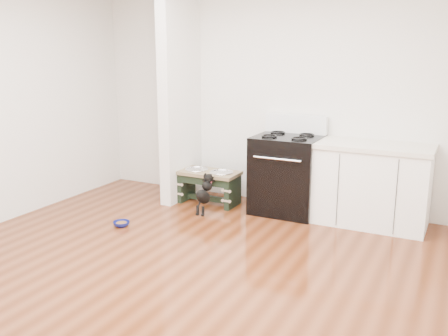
# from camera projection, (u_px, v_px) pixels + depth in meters

# --- Properties ---
(ground) EXTENTS (5.00, 5.00, 0.00)m
(ground) POSITION_uv_depth(u_px,v_px,m) (172.00, 280.00, 4.25)
(ground) COLOR #4B200D
(ground) RESTS_ON ground
(room_shell) EXTENTS (5.00, 5.00, 5.00)m
(room_shell) POSITION_uv_depth(u_px,v_px,m) (167.00, 88.00, 3.87)
(room_shell) COLOR silver
(room_shell) RESTS_ON ground
(partition_wall) EXTENTS (0.15, 0.80, 2.70)m
(partition_wall) POSITION_uv_depth(u_px,v_px,m) (180.00, 95.00, 6.27)
(partition_wall) COLOR silver
(partition_wall) RESTS_ON ground
(oven_range) EXTENTS (0.76, 0.69, 1.14)m
(oven_range) POSITION_uv_depth(u_px,v_px,m) (287.00, 173.00, 5.90)
(oven_range) COLOR black
(oven_range) RESTS_ON ground
(cabinet_run) EXTENTS (1.24, 0.64, 0.91)m
(cabinet_run) POSITION_uv_depth(u_px,v_px,m) (372.00, 185.00, 5.50)
(cabinet_run) COLOR white
(cabinet_run) RESTS_ON ground
(dog_feeder) EXTENTS (0.76, 0.41, 0.43)m
(dog_feeder) POSITION_uv_depth(u_px,v_px,m) (209.00, 181.00, 6.27)
(dog_feeder) COLOR black
(dog_feeder) RESTS_ON ground
(puppy) EXTENTS (0.13, 0.39, 0.46)m
(puppy) POSITION_uv_depth(u_px,v_px,m) (205.00, 192.00, 5.91)
(puppy) COLOR black
(puppy) RESTS_ON ground
(floor_bowl) EXTENTS (0.20, 0.20, 0.06)m
(floor_bowl) POSITION_uv_depth(u_px,v_px,m) (121.00, 224.00, 5.51)
(floor_bowl) COLOR navy
(floor_bowl) RESTS_ON ground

